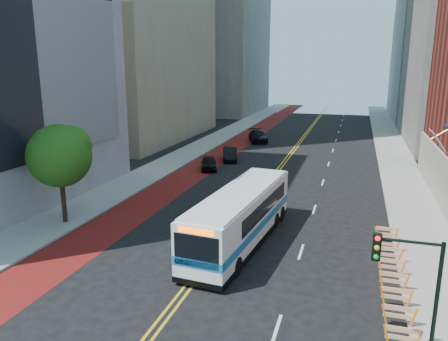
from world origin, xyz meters
TOP-DOWN VIEW (x-y plane):
  - ground at (0.00, 0.00)m, footprint 160.00×160.00m
  - sidewalk_left at (-12.00, 30.00)m, footprint 4.00×140.00m
  - sidewalk_right at (12.00, 30.00)m, footprint 4.00×140.00m
  - bus_lane_paint at (-8.10, 30.00)m, footprint 3.60×140.00m
  - center_line_inner at (-0.18, 30.00)m, footprint 0.14×140.00m
  - center_line_outer at (0.18, 30.00)m, footprint 0.14×140.00m
  - lane_dashes at (4.80, 38.00)m, footprint 0.14×98.20m
  - construction_barriers at (9.60, 3.42)m, footprint 1.42×10.91m
  - street_tree at (-11.24, 6.04)m, footprint 4.20×4.20m
  - traffic_signal at (9.41, -3.51)m, footprint 2.21×0.34m
  - transit_bus at (1.11, 6.24)m, footprint 3.81×12.50m
  - car_a at (-6.97, 23.85)m, footprint 2.83×4.24m
  - car_b at (-6.10, 28.74)m, footprint 2.77×4.70m
  - car_c at (-5.68, 41.50)m, footprint 4.04×5.90m

SIDE VIEW (x-z plane):
  - ground at x=0.00m, z-range 0.00..0.00m
  - center_line_inner at x=-0.18m, z-range 0.00..0.01m
  - center_line_outer at x=0.18m, z-range 0.00..0.01m
  - bus_lane_paint at x=-8.10m, z-range 0.00..0.01m
  - lane_dashes at x=4.80m, z-range 0.00..0.01m
  - sidewalk_left at x=-12.00m, z-range 0.00..0.15m
  - sidewalk_right at x=12.00m, z-range 0.00..0.15m
  - car_a at x=-6.97m, z-range 0.00..1.34m
  - construction_barriers at x=9.60m, z-range 0.17..1.18m
  - car_b at x=-6.10m, z-range 0.00..1.46m
  - car_c at x=-5.68m, z-range 0.00..1.59m
  - transit_bus at x=1.11m, z-range 0.07..3.46m
  - traffic_signal at x=9.41m, z-range 1.18..6.26m
  - street_tree at x=-11.24m, z-range 1.56..8.26m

